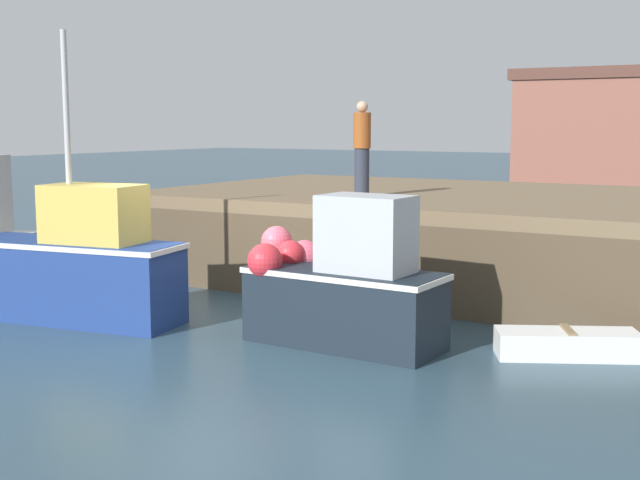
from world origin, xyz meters
name	(u,v)px	position (x,y,z in m)	size (l,w,h in m)	color
ground	(195,325)	(0.00, 0.00, -0.05)	(120.00, 160.00, 0.10)	#2D4756
pier	(475,211)	(2.68, 5.39, 1.45)	(13.37, 7.50, 1.75)	brown
fishing_boat_near_right	(77,267)	(-1.66, -0.91, 0.89)	(3.80, 1.71, 4.60)	navy
fishing_boat_mid	(343,286)	(2.73, -0.05, 0.86)	(3.15, 1.40, 2.18)	#19232D
rowboat	(567,344)	(5.69, 0.93, 0.18)	(1.98, 1.43, 0.41)	white
dockworker	(362,149)	(0.83, 4.13, 2.68)	(0.34, 0.34, 1.84)	#2D3342
mooring_buoy_foreground	(16,291)	(-3.21, -0.84, 0.31)	(0.53, 0.53, 0.70)	orange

